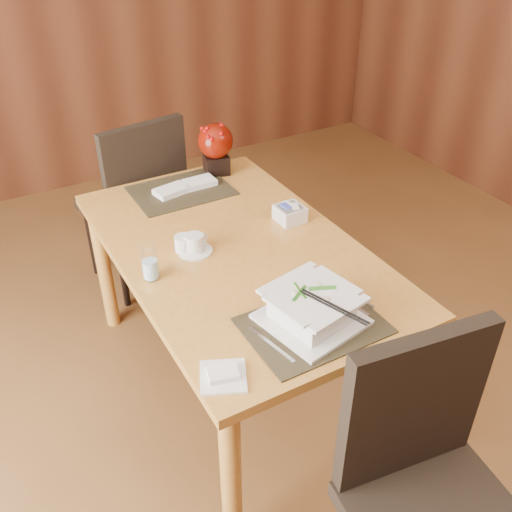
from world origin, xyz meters
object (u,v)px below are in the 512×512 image
dining_table (236,267)px  water_glass (150,262)px  far_chair (138,197)px  berry_decor (216,146)px  coffee_cup (195,245)px  sugar_caddy (290,214)px  near_chair (429,481)px  soup_setting (312,308)px  bread_plate (223,377)px  creamer_jug (183,243)px

dining_table → water_glass: bearing=-175.1°
dining_table → far_chair: far_chair is taller
far_chair → berry_decor: bearing=130.8°
coffee_cup → far_chair: 0.91m
sugar_caddy → near_chair: 1.22m
water_glass → sugar_caddy: (0.67, 0.10, -0.04)m
berry_decor → soup_setting: bearing=-101.0°
soup_setting → sugar_caddy: bearing=52.7°
coffee_cup → near_chair: 1.18m
coffee_cup → bread_plate: size_ratio=1.00×
water_glass → bread_plate: water_glass is taller
creamer_jug → far_chair: far_chair is taller
creamer_jug → berry_decor: size_ratio=0.35×
coffee_cup → water_glass: water_glass is taller
coffee_cup → creamer_jug: bearing=136.1°
berry_decor → near_chair: near_chair is taller
berry_decor → coffee_cup: bearing=-123.1°
creamer_jug → berry_decor: berry_decor is taller
dining_table → coffee_cup: size_ratio=10.96×
coffee_cup → bread_plate: (-0.21, -0.66, -0.03)m
soup_setting → coffee_cup: size_ratio=2.54×
dining_table → coffee_cup: (-0.16, 0.05, 0.13)m
water_glass → bread_plate: 0.58m
sugar_caddy → berry_decor: berry_decor is taller
dining_table → berry_decor: bearing=70.2°
water_glass → sugar_caddy: size_ratio=1.29×
water_glass → berry_decor: bearing=48.4°
creamer_jug → berry_decor: (0.43, 0.57, 0.11)m
berry_decor → bread_plate: bearing=-115.4°
soup_setting → water_glass: size_ratio=2.42×
water_glass → near_chair: size_ratio=0.14×
dining_table → sugar_caddy: sugar_caddy is taller
dining_table → sugar_caddy: (0.30, 0.07, 0.13)m
water_glass → far_chair: 1.03m
dining_table → berry_decor: (0.23, 0.65, 0.24)m
sugar_caddy → water_glass: bearing=-171.3°
near_chair → far_chair: bearing=101.4°
creamer_jug → far_chair: size_ratio=0.09×
sugar_caddy → far_chair: far_chair is taller
bread_plate → soup_setting: bearing=12.4°
berry_decor → far_chair: far_chair is taller
sugar_caddy → bread_plate: sugar_caddy is taller
bread_plate → near_chair: near_chair is taller
creamer_jug → berry_decor: 0.72m
soup_setting → far_chair: 1.48m
near_chair → bread_plate: bearing=137.1°
sugar_caddy → bread_plate: (-0.66, -0.68, -0.03)m
dining_table → near_chair: bearing=-88.2°
water_glass → bread_plate: size_ratio=1.05×
dining_table → coffee_cup: 0.21m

